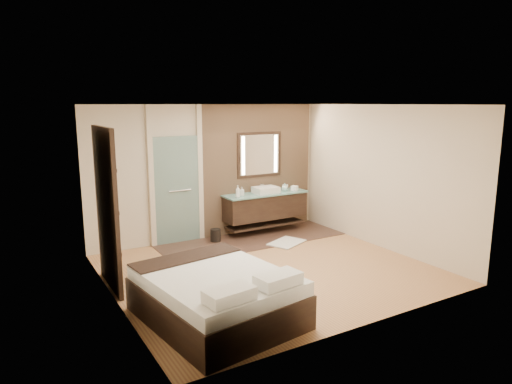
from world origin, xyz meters
TOP-DOWN VIEW (x-y plane):
  - floor at (0.00, 0.00)m, footprint 5.00×5.00m
  - tile_strip at (0.60, 1.60)m, footprint 3.80×1.30m
  - stone_wall at (1.10, 2.21)m, footprint 2.60×0.08m
  - vanity at (1.10, 1.92)m, footprint 1.85×0.55m
  - mirror_unit at (1.10, 2.16)m, footprint 1.06×0.04m
  - frosted_door at (-0.75, 2.20)m, footprint 1.10×0.12m
  - shoji_partition at (-2.43, 0.60)m, footprint 0.06×1.20m
  - bed at (-1.51, -1.16)m, footprint 1.85×2.19m
  - bath_mat at (1.06, 1.04)m, footprint 0.86×0.75m
  - waste_bin at (-0.10, 1.85)m, footprint 0.27×0.27m
  - tissue_box at (1.79, 1.83)m, footprint 0.16×0.16m
  - soap_bottle_a at (0.39, 1.81)m, footprint 0.10×0.10m
  - soap_bottle_b at (0.55, 1.92)m, footprint 0.10×0.10m
  - soap_bottle_c at (1.58, 1.90)m, footprint 0.17×0.17m
  - cup at (1.69, 2.04)m, footprint 0.13×0.13m

SIDE VIEW (x-z plane):
  - floor at x=0.00m, z-range 0.00..0.00m
  - tile_strip at x=0.60m, z-range 0.00..0.01m
  - bath_mat at x=1.06m, z-range 0.01..0.03m
  - waste_bin at x=-0.10m, z-range 0.00..0.26m
  - bed at x=-1.51m, z-range -0.06..0.70m
  - vanity at x=1.10m, z-range 0.14..1.02m
  - tissue_box at x=1.79m, z-range 0.86..0.97m
  - cup at x=1.69m, z-range 0.86..0.97m
  - soap_bottle_c at x=1.58m, z-range 0.86..1.03m
  - soap_bottle_b at x=0.55m, z-range 0.86..1.04m
  - soap_bottle_a at x=0.39m, z-range 0.86..1.10m
  - frosted_door at x=-0.75m, z-range -0.21..2.49m
  - shoji_partition at x=-2.43m, z-range 0.01..2.41m
  - stone_wall at x=1.10m, z-range 0.00..2.70m
  - mirror_unit at x=1.10m, z-range 1.17..2.13m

